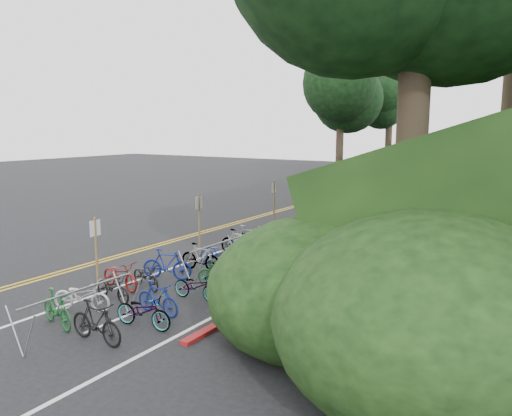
# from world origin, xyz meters

# --- Properties ---
(ground) EXTENTS (120.00, 120.00, 0.00)m
(ground) POSITION_xyz_m (0.00, 0.00, 0.00)
(ground) COLOR black
(ground) RESTS_ON ground
(road_markings) EXTENTS (7.47, 80.00, 0.01)m
(road_markings) POSITION_xyz_m (0.63, 10.10, 0.00)
(road_markings) COLOR gold
(road_markings) RESTS_ON ground
(red_curb) EXTENTS (0.25, 28.00, 0.10)m
(red_curb) POSITION_xyz_m (5.70, 12.00, 0.05)
(red_curb) COLOR maroon
(red_curb) RESTS_ON ground
(bike_rack_front) EXTENTS (1.14, 3.38, 1.16)m
(bike_rack_front) POSITION_xyz_m (3.06, -2.83, 0.87)
(bike_rack_front) COLOR #97989A
(bike_rack_front) RESTS_ON ground
(bike_racks_rest) EXTENTS (1.14, 23.00, 1.17)m
(bike_racks_rest) POSITION_xyz_m (3.00, 13.00, 0.85)
(bike_racks_rest) COLOR #97989A
(bike_racks_rest) RESTS_ON ground
(signpost_near) EXTENTS (0.08, 0.40, 2.38)m
(signpost_near) POSITION_xyz_m (0.72, -0.31, 1.36)
(signpost_near) COLOR brown
(signpost_near) RESTS_ON ground
(signposts_rest) EXTENTS (0.08, 18.40, 2.50)m
(signposts_rest) POSITION_xyz_m (0.60, 14.00, 1.43)
(signposts_rest) COLOR brown
(signposts_rest) RESTS_ON ground
(bike_front) EXTENTS (0.84, 1.83, 0.93)m
(bike_front) POSITION_xyz_m (1.21, 0.17, 0.46)
(bike_front) COLOR maroon
(bike_front) RESTS_ON ground
(bike_valet) EXTENTS (3.31, 11.51, 1.07)m
(bike_valet) POSITION_xyz_m (2.88, 2.01, 0.47)
(bike_valet) COLOR #144C1E
(bike_valet) RESTS_ON ground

